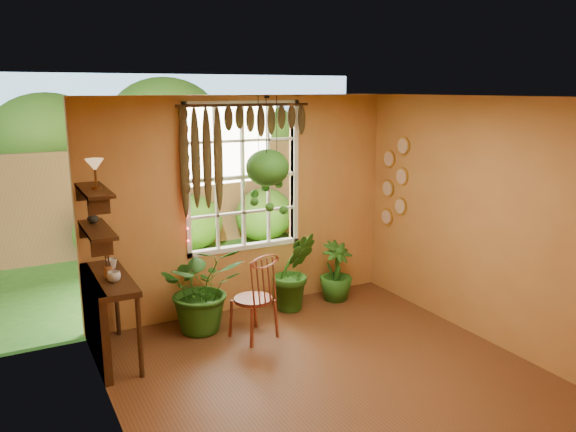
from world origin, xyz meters
name	(u,v)px	position (x,y,z in m)	size (l,w,h in m)	color
floor	(340,385)	(0.00, 0.00, 0.00)	(4.50, 4.50, 0.00)	brown
ceiling	(347,97)	(0.00, 0.00, 2.70)	(4.50, 4.50, 0.00)	silver
wall_back	(244,205)	(0.00, 2.25, 1.35)	(4.00, 4.00, 0.00)	#C58943
wall_left	(117,285)	(-2.00, 0.00, 1.35)	(4.50, 4.50, 0.00)	#C58943
wall_right	(501,225)	(2.00, 0.00, 1.35)	(4.50, 4.50, 0.00)	#C58943
window	(243,177)	(0.00, 2.28, 1.70)	(1.52, 0.10, 1.86)	white
valance_vine	(239,131)	(-0.08, 2.16, 2.28)	(1.70, 0.12, 1.10)	#3A1F0F
string_lights	(186,179)	(-0.76, 2.19, 1.75)	(0.03, 0.03, 1.54)	#FF2633
wall_plates	(394,183)	(1.98, 1.79, 1.55)	(0.04, 0.32, 1.10)	#F0DFC4
counter_ledge	(100,310)	(-1.91, 1.60, 0.55)	(0.40, 1.20, 0.90)	#3A1F0F
shelf_lower	(97,230)	(-1.88, 1.60, 1.40)	(0.25, 0.90, 0.04)	#3A1F0F
shelf_upper	(94,190)	(-1.88, 1.60, 1.80)	(0.25, 0.90, 0.04)	#3A1F0F
backyard	(162,165)	(0.24, 6.87, 1.28)	(14.00, 10.00, 12.00)	#205C1A
windsor_chair	(255,310)	(-0.28, 1.34, 0.34)	(0.54, 0.56, 1.16)	maroon
potted_plant_left	(203,287)	(-0.72, 1.82, 0.53)	(0.95, 0.82, 1.05)	#1E4A13
potted_plant_mid	(294,271)	(0.51, 1.88, 0.51)	(0.56, 0.45, 1.02)	#1E4A13
potted_plant_right	(336,271)	(1.17, 1.92, 0.39)	(0.44, 0.44, 0.79)	#1E4A13
hanging_basket	(267,170)	(0.14, 1.86, 1.83)	(0.52, 0.52, 1.41)	black
cup_a	(114,277)	(-1.78, 1.40, 0.95)	(0.13, 0.13, 0.10)	silver
cup_b	(112,264)	(-1.72, 1.84, 0.95)	(0.12, 0.12, 0.11)	beige
brush_jar	(108,265)	(-1.80, 1.58, 1.03)	(0.09, 0.09, 0.32)	#94552B
shelf_vase	(93,217)	(-1.87, 1.85, 1.48)	(0.12, 0.12, 0.12)	#B2AD99
tiffany_lamp	(95,167)	(-1.86, 1.54, 2.04)	(0.18, 0.18, 0.30)	brown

